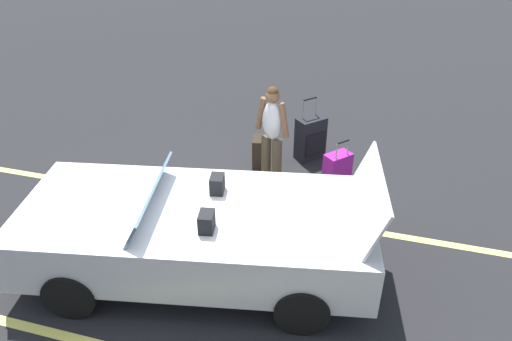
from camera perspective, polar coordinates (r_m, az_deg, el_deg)
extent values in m
plane|color=black|center=(6.40, -6.44, -11.18)|extent=(80.00, 80.00, 0.00)
cube|color=#EAE066|center=(7.36, -2.68, -4.37)|extent=(18.00, 0.12, 0.01)
cube|color=silver|center=(5.99, -6.80, -6.83)|extent=(4.35, 2.48, 0.64)
cube|color=silver|center=(6.48, -19.35, -6.57)|extent=(1.60, 1.88, 0.38)
cube|color=slate|center=(5.83, -12.03, -2.85)|extent=(0.46, 1.56, 0.31)
cube|color=black|center=(5.41, -5.68, -5.85)|extent=(0.20, 0.25, 0.22)
cube|color=black|center=(6.00, -4.47, -1.56)|extent=(0.20, 0.25, 0.22)
cube|color=silver|center=(5.59, 12.79, -3.02)|extent=(0.52, 1.52, 0.61)
cylinder|color=black|center=(6.01, -20.41, -13.00)|extent=(0.63, 0.33, 0.60)
cylinder|color=black|center=(7.13, -15.48, -4.02)|extent=(0.63, 0.33, 0.60)
cylinder|color=black|center=(5.52, 5.29, -15.45)|extent=(0.63, 0.33, 0.60)
cylinder|color=black|center=(6.72, 5.43, -5.28)|extent=(0.63, 0.33, 0.60)
cube|color=black|center=(8.48, 6.24, 3.71)|extent=(0.53, 0.54, 0.74)
cube|color=black|center=(8.40, 6.83, 2.96)|extent=(0.28, 0.29, 0.41)
cylinder|color=gray|center=(8.38, 6.87, 7.33)|extent=(0.03, 0.03, 0.32)
cylinder|color=gray|center=(8.23, 5.39, 6.96)|extent=(0.03, 0.03, 0.32)
cylinder|color=black|center=(8.24, 6.20, 8.15)|extent=(0.20, 0.21, 0.03)
sphere|color=black|center=(8.81, 6.59, 2.24)|extent=(0.04, 0.04, 0.04)
sphere|color=black|center=(8.63, 4.80, 1.68)|extent=(0.04, 0.04, 0.04)
cube|color=#991E8C|center=(7.71, 9.25, -0.16)|extent=(0.45, 0.46, 0.62)
cube|color=#721669|center=(7.81, 8.61, -0.02)|extent=(0.23, 0.25, 0.34)
cylinder|color=gray|center=(7.38, 9.21, 2.21)|extent=(0.03, 0.03, 0.24)
cylinder|color=gray|center=(7.52, 10.49, 2.65)|extent=(0.03, 0.03, 0.24)
cylinder|color=black|center=(7.39, 9.94, 3.25)|extent=(0.17, 0.18, 0.03)
sphere|color=black|center=(7.73, 8.71, -2.57)|extent=(0.04, 0.04, 0.04)
sphere|color=black|center=(7.89, 10.27, -1.95)|extent=(0.04, 0.04, 0.04)
cube|color=#2D2319|center=(8.27, 0.31, 2.20)|extent=(0.27, 0.37, 0.50)
sphere|color=black|center=(8.28, 0.78, 0.39)|extent=(0.04, 0.04, 0.04)
sphere|color=black|center=(8.49, 0.86, 1.23)|extent=(0.04, 0.04, 0.04)
cylinder|color=#4C3F2D|center=(7.61, 2.38, 0.71)|extent=(0.19, 0.19, 0.82)
cylinder|color=#4C3F2D|center=(7.71, 1.16, 1.17)|extent=(0.19, 0.19, 0.82)
ellipsoid|color=silver|center=(7.32, 1.86, 5.71)|extent=(0.38, 0.32, 0.60)
sphere|color=brown|center=(7.16, 1.91, 8.55)|extent=(0.21, 0.21, 0.21)
sphere|color=#472D19|center=(7.14, 1.92, 8.90)|extent=(0.18, 0.18, 0.18)
cylinder|color=brown|center=(7.19, 3.21, 5.75)|extent=(0.21, 0.15, 0.53)
cylinder|color=brown|center=(7.40, 0.57, 6.60)|extent=(0.21, 0.15, 0.53)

